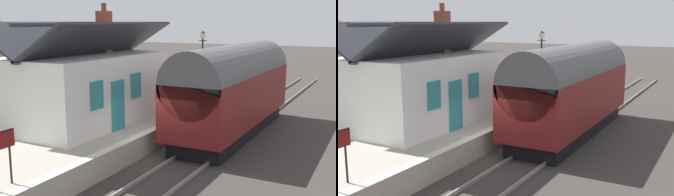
{
  "view_description": "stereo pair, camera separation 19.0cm",
  "coord_description": "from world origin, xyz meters",
  "views": [
    {
      "loc": [
        -14.11,
        -7.33,
        5.4
      ],
      "look_at": [
        2.56,
        1.5,
        1.9
      ],
      "focal_mm": 44.47,
      "sensor_mm": 36.0,
      "label": 1
    },
    {
      "loc": [
        -14.02,
        -7.5,
        5.4
      ],
      "look_at": [
        2.56,
        1.5,
        1.9
      ],
      "focal_mm": 44.47,
      "sensor_mm": 36.0,
      "label": 2
    }
  ],
  "objects": [
    {
      "name": "bench_by_lamp",
      "position": [
        9.91,
        3.47,
        1.38
      ],
      "size": [
        1.42,
        0.5,
        0.88
      ],
      "color": "#26727F",
      "rests_on": "platform"
    },
    {
      "name": "bench_mid_platform",
      "position": [
        6.13,
        3.41,
        1.38
      ],
      "size": [
        1.4,
        0.44,
        0.88
      ],
      "color": "#26727F",
      "rests_on": "platform"
    },
    {
      "name": "planter_edge_far",
      "position": [
        10.9,
        6.29,
        1.21
      ],
      "size": [
        1.0,
        0.32,
        0.65
      ],
      "color": "teal",
      "rests_on": "platform"
    },
    {
      "name": "rail_near",
      "position": [
        0.0,
        -1.62,
        0.07
      ],
      "size": [
        52.0,
        0.08,
        0.14
      ],
      "primitive_type": "cube",
      "color": "gray",
      "rests_on": "ground"
    },
    {
      "name": "rail_far",
      "position": [
        0.0,
        -0.18,
        0.07
      ],
      "size": [
        52.0,
        0.08,
        0.14
      ],
      "primitive_type": "cube",
      "color": "gray",
      "rests_on": "ground"
    },
    {
      "name": "planter_by_door",
      "position": [
        11.25,
        1.9,
        1.24
      ],
      "size": [
        0.42,
        0.42,
        0.69
      ],
      "color": "#9E5138",
      "rests_on": "platform"
    },
    {
      "name": "platform",
      "position": [
        0.0,
        3.99,
        0.45
      ],
      "size": [
        32.0,
        5.98,
        0.9
      ],
      "primitive_type": "cube",
      "color": "#A39B8C",
      "rests_on": "ground"
    },
    {
      "name": "platform_edge_coping",
      "position": [
        0.0,
        1.18,
        0.91
      ],
      "size": [
        32.0,
        0.36,
        0.02
      ],
      "primitive_type": "cube",
      "color": "beige",
      "rests_on": "platform"
    },
    {
      "name": "station_building",
      "position": [
        0.38,
        4.58,
        2.54
      ],
      "size": [
        7.83,
        4.58,
        5.32
      ],
      "color": "white",
      "rests_on": "platform"
    },
    {
      "name": "ground_plane",
      "position": [
        0.0,
        0.0,
        0.0
      ],
      "size": [
        160.0,
        160.0,
        0.0
      ],
      "primitive_type": "plane",
      "color": "#383330"
    },
    {
      "name": "train",
      "position": [
        4.76,
        -0.9,
        2.22
      ],
      "size": [
        10.56,
        2.73,
        4.32
      ],
      "color": "black",
      "rests_on": "ground"
    },
    {
      "name": "lamp_post_platform",
      "position": [
        8.1,
        2.18,
        3.65
      ],
      "size": [
        0.32,
        0.5,
        3.97
      ],
      "color": "black",
      "rests_on": "platform"
    }
  ]
}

